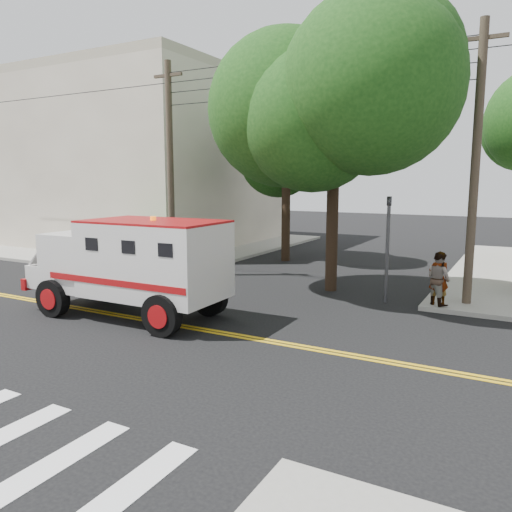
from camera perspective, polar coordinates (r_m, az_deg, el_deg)
The scene contains 13 objects.
ground at distance 14.21m, azimuth -6.55°, elevation -8.31°, with size 100.00×100.00×0.00m, color black.
sidewalk_nw at distance 32.83m, azimuth -12.26°, elevation 1.42°, with size 17.00×17.00×0.15m, color gray.
building_left at distance 35.04m, azimuth -13.42°, elevation 10.15°, with size 16.00×14.00×10.00m, color #B5A994.
utility_pole_left at distance 21.76m, azimuth -9.76°, elevation 9.54°, with size 0.28×0.28×9.00m, color #382D23.
utility_pole_right at distance 17.35m, azimuth 23.76°, elevation 9.16°, with size 0.28×0.28×9.00m, color #382D23.
tree_main at distance 18.52m, azimuth 10.06°, elevation 18.08°, with size 6.08×5.70×9.85m.
tree_left at distance 25.23m, azimuth 3.96°, elevation 12.31°, with size 4.48×4.20×7.70m.
traffic_signal at distance 17.27m, azimuth 14.83°, elevation 2.05°, with size 0.15×0.18×3.60m.
accessibility_sign at distance 22.44m, azimuth -10.48°, elevation 1.47°, with size 0.45×0.10×2.02m.
palm_planter at distance 23.54m, azimuth -12.14°, elevation 2.44°, with size 3.52×2.63×2.36m.
armored_truck at distance 15.50m, azimuth -13.95°, elevation -0.64°, with size 6.59×2.75×2.98m.
pedestrian_a at distance 17.03m, azimuth 20.15°, elevation -2.40°, with size 0.64×0.42×1.74m, color gray.
pedestrian_b at distance 17.03m, azimuth 20.15°, elevation -2.43°, with size 0.84×0.65×1.72m, color gray.
Camera 1 is at (7.88, -11.07, 4.16)m, focal length 35.00 mm.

